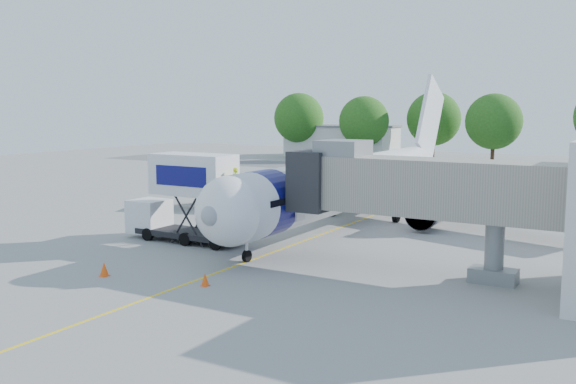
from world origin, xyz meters
The scene contains 14 objects.
ground centered at (0.00, 0.00, 0.00)m, with size 160.00×160.00×0.00m, color gray.
guidance_line centered at (0.00, 0.00, 0.01)m, with size 0.15×70.00×0.01m, color yellow.
taxiway_strip centered at (0.00, 42.00, 0.00)m, with size 120.00×10.00×0.01m, color #59595B.
aircraft centered at (0.00, 4.12, 2.95)m, with size 34.17×37.73×11.35m.
jet_bridge centered at (7.99, -7.00, 4.34)m, with size 13.90×3.20×6.60m.
catering_hiloader centered at (-6.27, -7.00, 2.76)m, with size 8.50×2.44×5.50m.
ground_tug centered at (1.71, -15.32, 0.73)m, with size 3.80×2.51×1.40m.
safety_cone_a centered at (0.96, -14.40, 0.29)m, with size 0.39×0.39×0.61m.
safety_cone_b centered at (-4.45, -15.55, 0.34)m, with size 0.45×0.45×0.72m.
outbuilding_left centered at (-28.00, 60.00, 2.66)m, with size 18.40×8.40×5.30m.
tree_a centered at (-34.44, 56.82, 6.48)m, with size 8.37×8.37×10.67m.
tree_b centered at (-21.93, 55.49, 6.09)m, with size 7.87×7.87×10.03m.
tree_c centered at (-12.32, 60.47, 6.47)m, with size 8.37×8.37×10.67m.
tree_d centered at (-2.41, 57.25, 6.24)m, with size 8.06×8.06×10.28m.
Camera 1 is at (19.20, -37.62, 8.35)m, focal length 40.00 mm.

